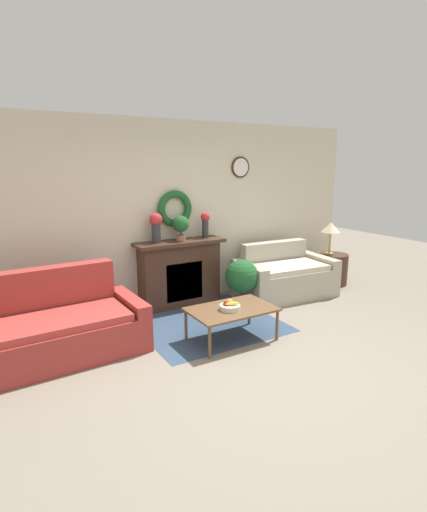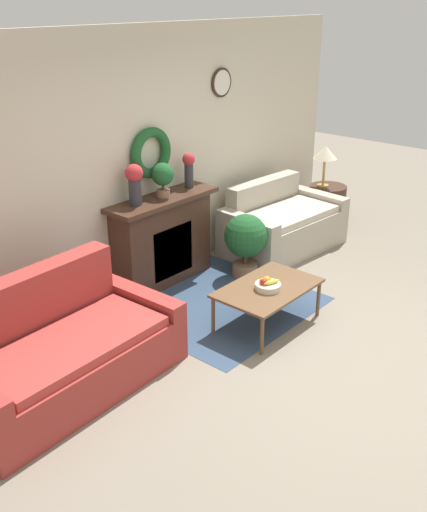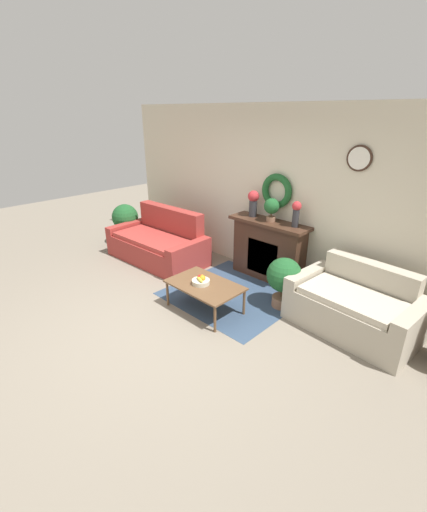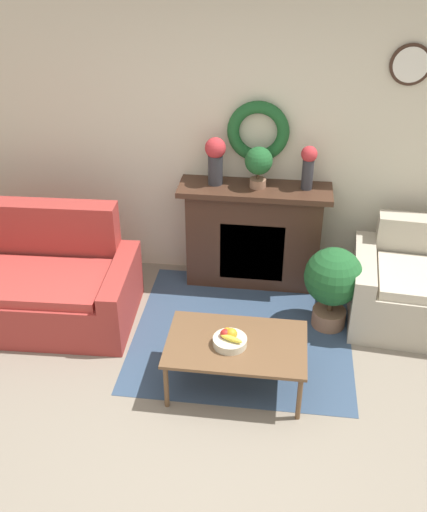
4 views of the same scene
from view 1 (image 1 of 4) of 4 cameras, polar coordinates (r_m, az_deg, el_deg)
name	(u,v)px [view 1 (image 1 of 4)]	position (r m, az deg, el deg)	size (l,w,h in m)	color
ground_plane	(264,367)	(4.36, 7.24, -15.49)	(16.00, 16.00, 0.00)	gray
floor_rug	(205,322)	(5.44, -1.16, -9.40)	(1.80, 1.75, 0.01)	#334760
wall_back	(167,214)	(5.94, -6.62, 5.94)	(6.80, 0.17, 2.70)	beige
fireplace	(180,273)	(5.95, -4.83, -2.39)	(1.34, 0.41, 0.99)	#42281C
couch_left	(54,329)	(4.78, -21.78, -9.60)	(1.92, 1.02, 0.93)	#9E332D
loveseat_right	(284,277)	(6.53, 10.05, -2.93)	(1.59, 1.00, 0.83)	#B2A893
coffee_table	(232,311)	(4.80, 2.60, -7.84)	(1.02, 0.65, 0.40)	brown
fruit_bowl	(229,306)	(4.73, 2.30, -7.15)	(0.25, 0.25, 0.12)	beige
side_table_by_loveseat	(333,269)	(7.34, 16.67, -1.80)	(0.51, 0.51, 0.54)	#42281C
table_lamp	(331,228)	(7.19, 16.40, 3.80)	(0.32, 0.32, 0.56)	#B28E42
vase_on_mantel_left	(156,225)	(5.67, -8.22, 4.34)	(0.18, 0.18, 0.42)	#2D2D33
vase_on_mantel_right	(205,223)	(6.02, -1.19, 4.76)	(0.14, 0.14, 0.39)	#2D2D33
potted_plant_on_mantel	(181,225)	(5.80, -4.71, 4.39)	(0.24, 0.24, 0.36)	#8E664C
potted_plant_floor_by_loveseat	(242,279)	(5.81, 4.04, -3.28)	(0.48, 0.48, 0.73)	#8E664C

